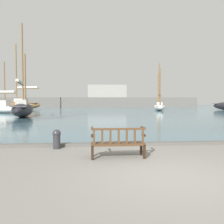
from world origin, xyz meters
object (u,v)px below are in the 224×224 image
sailboat_centre_channel (0,107)px  sailboat_mid_port (159,106)px  park_bench (118,142)px  mooring_bollard (57,138)px  sailboat_far_port (18,104)px  sailboat_outer_starboard (23,108)px

sailboat_centre_channel → sailboat_mid_port: sailboat_centre_channel is taller
park_bench → mooring_bollard: (-2.03, 1.58, -0.09)m
sailboat_centre_channel → sailboat_far_port: 13.28m
sailboat_mid_port → sailboat_outer_starboard: size_ratio=0.83×
mooring_bollard → sailboat_centre_channel: bearing=113.7°
sailboat_far_port → sailboat_mid_port: sailboat_far_port is taller
park_bench → sailboat_mid_port: bearing=72.7°
sailboat_outer_starboard → mooring_bollard: (5.70, -16.76, -0.57)m
sailboat_far_port → sailboat_outer_starboard: (6.54, -21.07, -0.14)m
park_bench → sailboat_mid_port: sailboat_mid_port is taller
sailboat_far_port → sailboat_centre_channel: bearing=-83.7°
mooring_bollard → sailboat_far_port: bearing=107.9°
park_bench → sailboat_outer_starboard: 19.92m
sailboat_centre_channel → sailboat_mid_port: 24.11m
sailboat_far_port → sailboat_outer_starboard: bearing=-72.7°
park_bench → sailboat_mid_port: (10.29, 33.09, 0.31)m
sailboat_centre_channel → mooring_bollard: sailboat_centre_channel is taller
sailboat_far_port → sailboat_mid_port: 25.37m
sailboat_outer_starboard → mooring_bollard: size_ratio=13.54×
park_bench → sailboat_outer_starboard: sailboat_outer_starboard is taller
sailboat_mid_port → sailboat_outer_starboard: bearing=-140.7°
park_bench → sailboat_outer_starboard: size_ratio=0.17×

